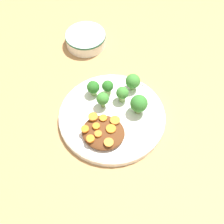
% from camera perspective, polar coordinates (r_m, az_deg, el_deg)
% --- Properties ---
extents(ground_plane, '(4.00, 4.00, 0.00)m').
position_cam_1_polar(ground_plane, '(0.86, -0.00, -1.26)').
color(ground_plane, tan).
extents(plate, '(0.29, 0.29, 0.02)m').
position_cam_1_polar(plate, '(0.85, -0.00, -0.81)').
color(plate, white).
rests_on(plate, ground_plane).
extents(dip_bowl, '(0.13, 0.13, 0.04)m').
position_cam_1_polar(dip_bowl, '(1.04, -4.83, 13.23)').
color(dip_bowl, white).
rests_on(dip_bowl, ground_plane).
extents(stew_mound, '(0.11, 0.10, 0.02)m').
position_cam_1_polar(stew_mound, '(0.80, -1.81, -3.69)').
color(stew_mound, '#5B3319').
rests_on(stew_mound, plate).
extents(broccoli_floret_0, '(0.04, 0.04, 0.05)m').
position_cam_1_polar(broccoli_floret_0, '(0.87, -3.45, 4.47)').
color(broccoli_floret_0, '#7FA85B').
rests_on(broccoli_floret_0, plate).
extents(broccoli_floret_1, '(0.03, 0.03, 0.05)m').
position_cam_1_polar(broccoli_floret_1, '(0.85, 1.91, 3.38)').
color(broccoli_floret_1, '#7FA85B').
rests_on(broccoli_floret_1, plate).
extents(broccoli_floret_2, '(0.05, 0.05, 0.06)m').
position_cam_1_polar(broccoli_floret_2, '(0.82, 4.94, 1.50)').
color(broccoli_floret_2, '#759E51').
rests_on(broccoli_floret_2, plate).
extents(broccoli_floret_3, '(0.03, 0.03, 0.05)m').
position_cam_1_polar(broccoli_floret_3, '(0.86, -0.80, 4.61)').
color(broccoli_floret_3, '#7FA85B').
rests_on(broccoli_floret_3, plate).
extents(broccoli_floret_4, '(0.04, 0.04, 0.05)m').
position_cam_1_polar(broccoli_floret_4, '(0.87, 3.84, 5.62)').
color(broccoli_floret_4, '#7FA85B').
rests_on(broccoli_floret_4, plate).
extents(broccoli_floret_5, '(0.03, 0.03, 0.05)m').
position_cam_1_polar(broccoli_floret_5, '(0.84, -1.71, 2.39)').
color(broccoli_floret_5, '#759E51').
rests_on(broccoli_floret_5, plate).
extents(carrot_slice_0, '(0.03, 0.03, 0.01)m').
position_cam_1_polar(carrot_slice_0, '(0.81, -3.47, -0.88)').
color(carrot_slice_0, orange).
rests_on(carrot_slice_0, stew_mound).
extents(carrot_slice_1, '(0.02, 0.02, 0.01)m').
position_cam_1_polar(carrot_slice_1, '(0.79, -2.55, -4.01)').
color(carrot_slice_1, orange).
rests_on(carrot_slice_1, stew_mound).
extents(carrot_slice_2, '(0.02, 0.02, 0.00)m').
position_cam_1_polar(carrot_slice_2, '(0.81, -1.61, -1.09)').
color(carrot_slice_2, orange).
rests_on(carrot_slice_2, stew_mound).
extents(carrot_slice_3, '(0.03, 0.03, 0.01)m').
position_cam_1_polar(carrot_slice_3, '(0.79, -0.19, -3.09)').
color(carrot_slice_3, orange).
rests_on(carrot_slice_3, stew_mound).
extents(carrot_slice_4, '(0.02, 0.02, 0.00)m').
position_cam_1_polar(carrot_slice_4, '(0.77, -0.61, -5.56)').
color(carrot_slice_4, orange).
rests_on(carrot_slice_4, stew_mound).
extents(carrot_slice_5, '(0.02, 0.02, 0.01)m').
position_cam_1_polar(carrot_slice_5, '(0.80, -4.96, -3.12)').
color(carrot_slice_5, orange).
rests_on(carrot_slice_5, stew_mound).
extents(carrot_slice_6, '(0.02, 0.02, 0.01)m').
position_cam_1_polar(carrot_slice_6, '(0.80, -2.90, -2.62)').
color(carrot_slice_6, orange).
rests_on(carrot_slice_6, stew_mound).
extents(carrot_slice_7, '(0.03, 0.03, 0.00)m').
position_cam_1_polar(carrot_slice_7, '(0.81, 0.56, -1.51)').
color(carrot_slice_7, orange).
rests_on(carrot_slice_7, stew_mound).
extents(carrot_slice_8, '(0.02, 0.02, 0.01)m').
position_cam_1_polar(carrot_slice_8, '(0.78, -3.97, -4.89)').
color(carrot_slice_8, orange).
rests_on(carrot_slice_8, stew_mound).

